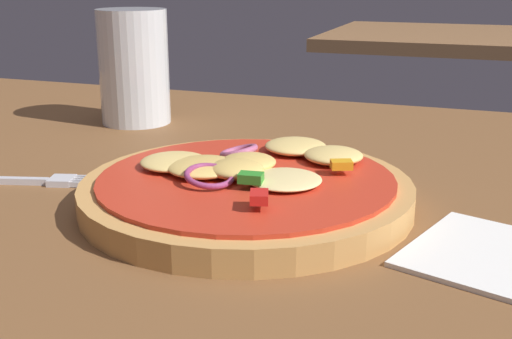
# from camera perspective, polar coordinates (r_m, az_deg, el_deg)

# --- Properties ---
(dining_table) EXTENTS (1.23, 0.82, 0.03)m
(dining_table) POSITION_cam_1_polar(r_m,az_deg,el_deg) (0.43, 2.71, -6.66)
(dining_table) COLOR brown
(dining_table) RESTS_ON ground
(pizza) EXTENTS (0.23, 0.23, 0.03)m
(pizza) POSITION_cam_1_polar(r_m,az_deg,el_deg) (0.45, -0.79, -1.59)
(pizza) COLOR tan
(pizza) RESTS_ON dining_table
(fork) EXTENTS (0.16, 0.06, 0.01)m
(fork) POSITION_cam_1_polar(r_m,az_deg,el_deg) (0.53, -19.45, -0.87)
(fork) COLOR silver
(fork) RESTS_ON dining_table
(beer_glass) EXTENTS (0.07, 0.07, 0.12)m
(beer_glass) POSITION_cam_1_polar(r_m,az_deg,el_deg) (0.70, -10.65, 8.23)
(beer_glass) COLOR silver
(beer_glass) RESTS_ON dining_table
(background_table) EXTENTS (0.83, 0.56, 0.03)m
(background_table) POSITION_cam_1_polar(r_m,az_deg,el_deg) (1.77, 20.38, 10.64)
(background_table) COLOR brown
(background_table) RESTS_ON ground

